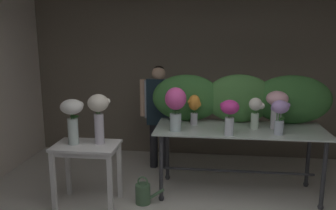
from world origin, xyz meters
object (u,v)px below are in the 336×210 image
Objects in this scene: vase_blush_peonies at (277,105)px; vase_fuchsia_ranunculus at (176,105)px; vase_sunset_hydrangea at (194,107)px; vase_magenta_tulips at (229,113)px; watering_can at (143,193)px; vase_cream_lisianthus_tall at (99,113)px; vase_white_roses_tall at (72,116)px; side_table_white at (87,153)px; florist at (159,107)px; vase_ivory_freesia at (256,111)px; display_table_glass at (239,139)px; vase_lilac_roses at (280,113)px.

vase_fuchsia_ranunculus reaches higher than vase_blush_peonies.
vase_magenta_tulips is at bearing -44.99° from vase_sunset_hydrangea.
vase_fuchsia_ranunculus is 1.14m from watering_can.
vase_cream_lisianthus_tall is 1.11m from watering_can.
side_table_white is at bearing -0.29° from vase_white_roses_tall.
florist is 1.42m from watering_can.
vase_ivory_freesia is 0.73× the size of vase_white_roses_tall.
side_table_white is at bearing -164.21° from vase_fuchsia_ranunculus.
vase_fuchsia_ranunculus is 0.99× the size of vase_white_roses_tall.
display_table_glass is 3.53× the size of vase_cream_lisianthus_tall.
vase_ivory_freesia reaches higher than watering_can.
vase_ivory_freesia is (0.96, 0.21, -0.09)m from vase_fuchsia_ranunculus.
vase_lilac_roses is 2.08m from vase_cream_lisianthus_tall.
vase_ivory_freesia is 1.09× the size of watering_can.
vase_lilac_roses reaches higher than vase_ivory_freesia.
vase_sunset_hydrangea is at bearing -49.38° from florist.
vase_lilac_roses is at bearing -18.05° from vase_sunset_hydrangea.
vase_sunset_hydrangea is 0.74× the size of vase_fuchsia_ranunculus.
side_table_white is 0.48× the size of florist.
florist is 1.83m from vase_lilac_roses.
vase_lilac_roses reaches higher than vase_sunset_hydrangea.
vase_blush_peonies is at bearing -3.27° from vase_sunset_hydrangea.
display_table_glass is at bearing -33.46° from florist.
vase_fuchsia_ranunculus is 1.36× the size of vase_ivory_freesia.
vase_lilac_roses is 0.69× the size of vase_cream_lisianthus_tall.
display_table_glass is 0.40m from vase_ivory_freesia.
side_table_white is 1.27× the size of vase_cream_lisianthus_tall.
vase_ivory_freesia is (1.30, -0.74, 0.14)m from florist.
vase_lilac_roses is 0.98× the size of vase_magenta_tulips.
vase_fuchsia_ranunculus is (0.34, -0.95, 0.23)m from florist.
vase_fuchsia_ranunculus is at bearing 15.79° from side_table_white.
vase_ivory_freesia is 0.66× the size of vase_cream_lisianthus_tall.
vase_magenta_tulips is at bearing -136.13° from vase_ivory_freesia.
vase_blush_peonies reaches higher than vase_magenta_tulips.
vase_lilac_roses is 0.77× the size of vase_fuchsia_ranunculus.
vase_sunset_hydrangea is 1.10× the size of watering_can.
watering_can is at bearing 7.40° from side_table_white.
watering_can is at bearing -173.22° from vase_lilac_roses.
vase_sunset_hydrangea is (0.55, -0.65, 0.15)m from florist.
vase_ivory_freesia is 1.88m from vase_cream_lisianthus_tall.
vase_lilac_roses is at bearing -32.09° from florist.
watering_can is (-1.58, -0.45, -1.03)m from vase_blush_peonies.
vase_fuchsia_ranunculus is (-1.21, -0.25, 0.02)m from vase_blush_peonies.
watering_can is at bearing 4.01° from vase_cream_lisianthus_tall.
vase_lilac_roses is 1.20m from vase_fuchsia_ranunculus.
vase_cream_lisianthus_tall is (-1.64, -0.45, 0.39)m from display_table_glass.
vase_magenta_tulips is 1.17× the size of watering_can.
florist is 1.49m from vase_white_roses_tall.
watering_can is at bearing -164.04° from vase_blush_peonies.
vase_sunset_hydrangea is at bearing 176.73° from vase_blush_peonies.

